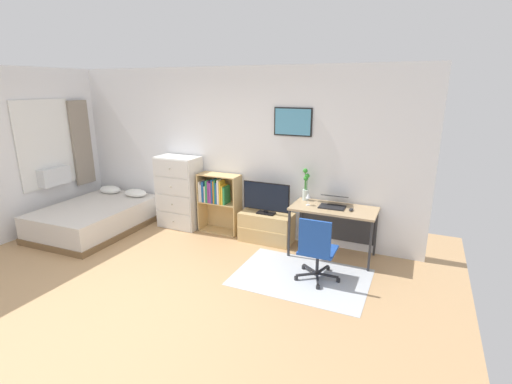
{
  "coord_description": "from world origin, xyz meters",
  "views": [
    {
      "loc": [
        2.88,
        -2.96,
        2.4
      ],
      "look_at": [
        0.85,
        1.5,
        1.01
      ],
      "focal_mm": 26.22,
      "sensor_mm": 36.0,
      "label": 1
    }
  ],
  "objects_px": {
    "television": "(266,198)",
    "bamboo_vase": "(306,185)",
    "tv_stand": "(266,227)",
    "office_chair": "(316,248)",
    "computer_mouse": "(351,210)",
    "bed": "(96,217)",
    "wine_glass": "(308,196)",
    "laptop": "(333,202)",
    "bookshelf": "(217,197)",
    "dresser": "(179,192)",
    "desk": "(335,215)"
  },
  "relations": [
    {
      "from": "television",
      "to": "computer_mouse",
      "type": "distance_m",
      "value": 1.33
    },
    {
      "from": "office_chair",
      "to": "laptop",
      "type": "bearing_deg",
      "value": 90.42
    },
    {
      "from": "dresser",
      "to": "desk",
      "type": "distance_m",
      "value": 2.71
    },
    {
      "from": "bookshelf",
      "to": "desk",
      "type": "bearing_deg",
      "value": -1.91
    },
    {
      "from": "laptop",
      "to": "bookshelf",
      "type": "bearing_deg",
      "value": 176.34
    },
    {
      "from": "computer_mouse",
      "to": "bookshelf",
      "type": "bearing_deg",
      "value": 175.39
    },
    {
      "from": "tv_stand",
      "to": "bamboo_vase",
      "type": "relative_size",
      "value": 1.72
    },
    {
      "from": "desk",
      "to": "wine_glass",
      "type": "height_order",
      "value": "wine_glass"
    },
    {
      "from": "bed",
      "to": "computer_mouse",
      "type": "relative_size",
      "value": 18.92
    },
    {
      "from": "bed",
      "to": "bamboo_vase",
      "type": "height_order",
      "value": "bamboo_vase"
    },
    {
      "from": "dresser",
      "to": "wine_glass",
      "type": "height_order",
      "value": "dresser"
    },
    {
      "from": "television",
      "to": "office_chair",
      "type": "height_order",
      "value": "television"
    },
    {
      "from": "computer_mouse",
      "to": "wine_glass",
      "type": "height_order",
      "value": "wine_glass"
    },
    {
      "from": "bed",
      "to": "tv_stand",
      "type": "distance_m",
      "value": 2.95
    },
    {
      "from": "dresser",
      "to": "television",
      "type": "xyz_separation_m",
      "value": [
        1.64,
        -0.01,
        0.1
      ]
    },
    {
      "from": "bed",
      "to": "wine_glass",
      "type": "distance_m",
      "value": 3.67
    },
    {
      "from": "tv_stand",
      "to": "dresser",
      "type": "bearing_deg",
      "value": -179.47
    },
    {
      "from": "bookshelf",
      "to": "computer_mouse",
      "type": "bearing_deg",
      "value": -4.61
    },
    {
      "from": "desk",
      "to": "computer_mouse",
      "type": "relative_size",
      "value": 11.49
    },
    {
      "from": "dresser",
      "to": "bamboo_vase",
      "type": "xyz_separation_m",
      "value": [
        2.23,
        0.11,
        0.35
      ]
    },
    {
      "from": "laptop",
      "to": "computer_mouse",
      "type": "bearing_deg",
      "value": -23.44
    },
    {
      "from": "television",
      "to": "laptop",
      "type": "bearing_deg",
      "value": -0.14
    },
    {
      "from": "office_chair",
      "to": "wine_glass",
      "type": "relative_size",
      "value": 4.78
    },
    {
      "from": "bed",
      "to": "bamboo_vase",
      "type": "relative_size",
      "value": 4.05
    },
    {
      "from": "wine_glass",
      "to": "bed",
      "type": "bearing_deg",
      "value": -170.09
    },
    {
      "from": "bed",
      "to": "office_chair",
      "type": "bearing_deg",
      "value": -4.44
    },
    {
      "from": "bookshelf",
      "to": "bamboo_vase",
      "type": "xyz_separation_m",
      "value": [
        1.51,
        0.05,
        0.36
      ]
    },
    {
      "from": "bed",
      "to": "office_chair",
      "type": "xyz_separation_m",
      "value": [
        3.92,
        -0.16,
        0.23
      ]
    },
    {
      "from": "laptop",
      "to": "computer_mouse",
      "type": "relative_size",
      "value": 3.87
    },
    {
      "from": "desk",
      "to": "bamboo_vase",
      "type": "distance_m",
      "value": 0.62
    },
    {
      "from": "tv_stand",
      "to": "office_chair",
      "type": "bearing_deg",
      "value": -40.98
    },
    {
      "from": "laptop",
      "to": "wine_glass",
      "type": "relative_size",
      "value": 2.23
    },
    {
      "from": "bed",
      "to": "laptop",
      "type": "bearing_deg",
      "value": 8.62
    },
    {
      "from": "television",
      "to": "bamboo_vase",
      "type": "height_order",
      "value": "bamboo_vase"
    },
    {
      "from": "bookshelf",
      "to": "desk",
      "type": "height_order",
      "value": "bookshelf"
    },
    {
      "from": "wine_glass",
      "to": "office_chair",
      "type": "bearing_deg",
      "value": -65.54
    },
    {
      "from": "office_chair",
      "to": "computer_mouse",
      "type": "bearing_deg",
      "value": 71.14
    },
    {
      "from": "bookshelf",
      "to": "wine_glass",
      "type": "distance_m",
      "value": 1.65
    },
    {
      "from": "bookshelf",
      "to": "bamboo_vase",
      "type": "relative_size",
      "value": 2.06
    },
    {
      "from": "dresser",
      "to": "tv_stand",
      "type": "height_order",
      "value": "dresser"
    },
    {
      "from": "tv_stand",
      "to": "wine_glass",
      "type": "height_order",
      "value": "wine_glass"
    },
    {
      "from": "office_chair",
      "to": "tv_stand",
      "type": "bearing_deg",
      "value": 138.39
    },
    {
      "from": "bookshelf",
      "to": "bamboo_vase",
      "type": "height_order",
      "value": "bamboo_vase"
    },
    {
      "from": "laptop",
      "to": "wine_glass",
      "type": "height_order",
      "value": "wine_glass"
    },
    {
      "from": "computer_mouse",
      "to": "bed",
      "type": "bearing_deg",
      "value": -171.51
    },
    {
      "from": "bed",
      "to": "wine_glass",
      "type": "xyz_separation_m",
      "value": [
        3.56,
        0.62,
        0.64
      ]
    },
    {
      "from": "bookshelf",
      "to": "wine_glass",
      "type": "relative_size",
      "value": 5.56
    },
    {
      "from": "bed",
      "to": "desk",
      "type": "relative_size",
      "value": 1.65
    },
    {
      "from": "bookshelf",
      "to": "computer_mouse",
      "type": "distance_m",
      "value": 2.25
    },
    {
      "from": "bookshelf",
      "to": "wine_glass",
      "type": "height_order",
      "value": "bookshelf"
    }
  ]
}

